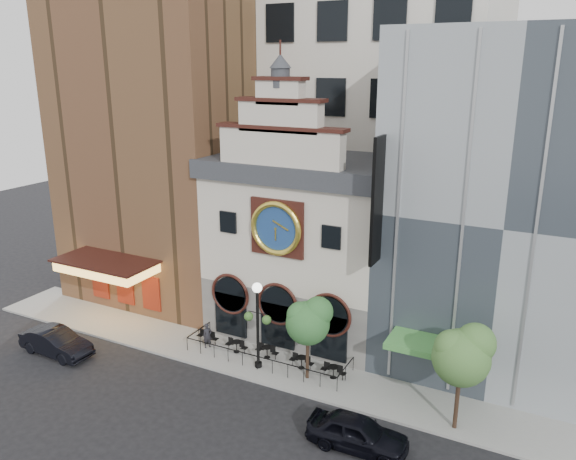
% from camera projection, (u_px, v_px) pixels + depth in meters
% --- Properties ---
extents(ground, '(120.00, 120.00, 0.00)m').
position_uv_depth(ground, '(247.00, 381.00, 33.60)').
color(ground, black).
rests_on(ground, ground).
extents(sidewalk, '(44.00, 5.00, 0.15)m').
position_uv_depth(sidewalk, '(268.00, 361.00, 35.71)').
color(sidewalk, gray).
rests_on(sidewalk, ground).
extents(clock_building, '(12.60, 8.78, 18.65)m').
position_uv_depth(clock_building, '(304.00, 240.00, 38.37)').
color(clock_building, '#605E5B').
rests_on(clock_building, ground).
extents(theater_building, '(14.00, 15.60, 25.00)m').
position_uv_depth(theater_building, '(168.00, 138.00, 44.19)').
color(theater_building, brown).
rests_on(theater_building, ground).
extents(retail_building, '(14.00, 14.40, 20.00)m').
position_uv_depth(retail_building, '(516.00, 205.00, 33.56)').
color(retail_building, gray).
rests_on(retail_building, ground).
extents(office_tower, '(20.00, 16.00, 40.00)m').
position_uv_depth(office_tower, '(371.00, 41.00, 44.97)').
color(office_tower, silver).
rests_on(office_tower, ground).
extents(cafe_railing, '(10.60, 2.60, 0.90)m').
position_uv_depth(cafe_railing, '(267.00, 354.00, 35.57)').
color(cafe_railing, black).
rests_on(cafe_railing, sidewalk).
extents(bistro_0, '(1.58, 0.68, 0.90)m').
position_uv_depth(bistro_0, '(208.00, 337.00, 37.71)').
color(bistro_0, black).
rests_on(bistro_0, sidewalk).
extents(bistro_1, '(1.58, 0.68, 0.90)m').
position_uv_depth(bistro_1, '(236.00, 346.00, 36.54)').
color(bistro_1, black).
rests_on(bistro_1, sidewalk).
extents(bistro_2, '(1.58, 0.68, 0.90)m').
position_uv_depth(bistro_2, '(267.00, 351.00, 35.85)').
color(bistro_2, black).
rests_on(bistro_2, sidewalk).
extents(bistro_3, '(1.58, 0.68, 0.90)m').
position_uv_depth(bistro_3, '(301.00, 361.00, 34.61)').
color(bistro_3, black).
rests_on(bistro_3, sidewalk).
extents(bistro_4, '(1.58, 0.68, 0.90)m').
position_uv_depth(bistro_4, '(333.00, 371.00, 33.53)').
color(bistro_4, black).
rests_on(bistro_4, sidewalk).
extents(car_right, '(5.11, 2.21, 1.72)m').
position_uv_depth(car_right, '(358.00, 433.00, 27.52)').
color(car_right, black).
rests_on(car_right, ground).
extents(car_left, '(5.23, 1.95, 1.71)m').
position_uv_depth(car_left, '(56.00, 342.00, 36.48)').
color(car_left, black).
rests_on(car_left, ground).
extents(pedestrian, '(0.68, 0.74, 1.69)m').
position_uv_depth(pedestrian, '(207.00, 336.00, 37.06)').
color(pedestrian, black).
rests_on(pedestrian, sidewalk).
extents(lamppost, '(1.79, 0.63, 5.60)m').
position_uv_depth(lamppost, '(258.00, 316.00, 33.91)').
color(lamppost, black).
rests_on(lamppost, sidewalk).
extents(tree_left, '(2.69, 2.59, 5.19)m').
position_uv_depth(tree_left, '(309.00, 320.00, 32.61)').
color(tree_left, '#382619').
rests_on(tree_left, sidewalk).
extents(tree_right, '(3.03, 2.92, 5.83)m').
position_uv_depth(tree_right, '(463.00, 353.00, 27.88)').
color(tree_right, '#382619').
rests_on(tree_right, sidewalk).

